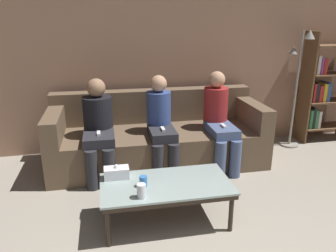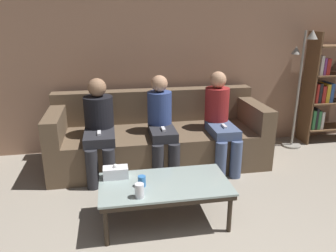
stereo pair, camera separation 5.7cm
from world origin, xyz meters
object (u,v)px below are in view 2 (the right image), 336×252
at_px(cup_near_right, 139,191).
at_px(bookshelf, 326,91).
at_px(cup_near_left, 142,181).
at_px(seated_person_left_end, 99,125).
at_px(tissue_box, 116,172).
at_px(standing_lamp, 301,78).
at_px(seated_person_mid_right, 220,119).
at_px(couch, 158,138).
at_px(seated_person_mid_left, 161,122).
at_px(coffee_table, 165,187).

relative_size(cup_near_right, bookshelf, 0.08).
bearing_deg(cup_near_left, seated_person_left_end, 108.56).
relative_size(tissue_box, standing_lamp, 0.14).
relative_size(seated_person_left_end, seated_person_mid_right, 0.97).
xyz_separation_m(couch, seated_person_left_end, (-0.70, -0.23, 0.28)).
height_order(tissue_box, seated_person_left_end, seated_person_left_end).
bearing_deg(cup_near_right, bookshelf, 32.49).
distance_m(tissue_box, seated_person_mid_right, 1.54).
bearing_deg(seated_person_mid_right, seated_person_mid_left, 179.42).
distance_m(bookshelf, seated_person_left_end, 3.23).
distance_m(couch, standing_lamp, 2.08).
height_order(coffee_table, cup_near_left, cup_near_left).
distance_m(seated_person_left_end, seated_person_mid_right, 1.41).
relative_size(seated_person_left_end, seated_person_mid_left, 0.99).
height_order(bookshelf, seated_person_mid_left, bookshelf).
xyz_separation_m(seated_person_left_end, seated_person_mid_left, (0.70, -0.01, -0.01)).
height_order(couch, seated_person_mid_left, seated_person_mid_left).
bearing_deg(cup_near_right, tissue_box, 115.30).
bearing_deg(seated_person_left_end, seated_person_mid_left, -0.91).
xyz_separation_m(standing_lamp, seated_person_mid_right, (-1.25, -0.42, -0.38)).
relative_size(cup_near_left, seated_person_mid_left, 0.08).
relative_size(cup_near_right, seated_person_mid_right, 0.10).
relative_size(cup_near_right, standing_lamp, 0.07).
xyz_separation_m(cup_near_left, seated_person_left_end, (-0.37, 1.09, 0.17)).
distance_m(tissue_box, standing_lamp, 2.88).
height_order(seated_person_left_end, seated_person_mid_left, seated_person_mid_left).
bearing_deg(bookshelf, seated_person_left_end, -170.25).
distance_m(cup_near_right, seated_person_mid_left, 1.32).
distance_m(bookshelf, seated_person_mid_left, 2.54).
xyz_separation_m(tissue_box, seated_person_mid_right, (1.26, 0.87, 0.17)).
relative_size(bookshelf, seated_person_left_end, 1.42).
bearing_deg(cup_near_left, seated_person_mid_right, 45.72).
xyz_separation_m(coffee_table, cup_near_left, (-0.20, -0.02, 0.09)).
xyz_separation_m(cup_near_right, bookshelf, (2.85, 1.81, 0.30)).
xyz_separation_m(coffee_table, cup_near_right, (-0.24, -0.20, 0.10)).
xyz_separation_m(cup_near_right, seated_person_mid_right, (1.08, 1.25, 0.16)).
height_order(couch, coffee_table, couch).
height_order(cup_near_left, tissue_box, tissue_box).
height_order(cup_near_right, seated_person_mid_right, seated_person_mid_right).
bearing_deg(couch, bookshelf, 7.39).
relative_size(cup_near_left, bookshelf, 0.06).
relative_size(cup_near_left, cup_near_right, 0.79).
xyz_separation_m(couch, bookshelf, (2.47, 0.32, 0.43)).
xyz_separation_m(tissue_box, seated_person_mid_left, (0.55, 0.88, 0.16)).
height_order(tissue_box, seated_person_mid_right, seated_person_mid_right).
distance_m(cup_near_right, seated_person_left_end, 1.32).
relative_size(tissue_box, seated_person_mid_right, 0.19).
distance_m(couch, seated_person_left_end, 0.79).
relative_size(bookshelf, seated_person_mid_right, 1.38).
distance_m(couch, cup_near_right, 1.54).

